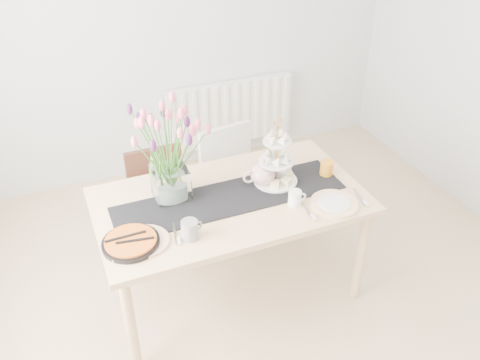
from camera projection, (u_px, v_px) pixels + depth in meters
name	position (u px, v px, depth m)	size (l,w,h in m)	color
room_shell	(302.00, 158.00, 2.36)	(4.50, 4.50, 4.50)	tan
radiator	(230.00, 113.00, 4.68)	(1.20, 0.08, 0.60)	white
dining_table	(230.00, 208.00, 3.08)	(1.60, 0.90, 0.75)	tan
chair_brown	(160.00, 198.00, 3.54)	(0.40, 0.40, 0.80)	#331912
chair_white	(233.00, 176.00, 3.72)	(0.47, 0.47, 0.84)	silver
table_runner	(230.00, 198.00, 3.03)	(1.40, 0.35, 0.01)	black
tulip_vase	(166.00, 138.00, 2.82)	(0.73, 0.73, 0.63)	silver
cake_stand	(276.00, 167.00, 3.12)	(0.27, 0.27, 0.40)	gold
teapot	(263.00, 174.00, 3.12)	(0.25, 0.20, 0.16)	silver
cream_jug	(280.00, 173.00, 3.18)	(0.09, 0.09, 0.09)	silver
tart_tin	(131.00, 242.00, 2.67)	(0.31, 0.31, 0.04)	black
mug_grey	(190.00, 230.00, 2.70)	(0.09, 0.09, 0.11)	gray
mug_white	(295.00, 198.00, 2.96)	(0.08, 0.08, 0.09)	white
mug_orange	(326.00, 168.00, 3.22)	(0.08, 0.08, 0.10)	orange
plate_left	(144.00, 241.00, 2.70)	(0.27, 0.27, 0.01)	white
plate_right	(334.00, 204.00, 2.98)	(0.28, 0.28, 0.01)	white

